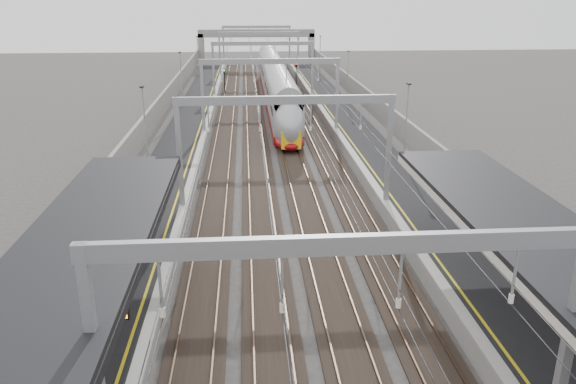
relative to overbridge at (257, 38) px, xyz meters
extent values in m
cube|color=black|center=(-8.00, -55.00, -4.81)|extent=(4.00, 120.00, 1.00)
cube|color=black|center=(8.00, -55.00, -4.81)|extent=(4.00, 120.00, 1.00)
cube|color=black|center=(-4.50, -55.00, -5.27)|extent=(2.40, 140.00, 0.08)
cube|color=brown|center=(-5.22, -55.00, -5.18)|extent=(0.07, 140.00, 0.14)
cube|color=brown|center=(-3.78, -55.00, -5.18)|extent=(0.07, 140.00, 0.14)
cube|color=black|center=(-1.50, -55.00, -5.27)|extent=(2.40, 140.00, 0.08)
cube|color=brown|center=(-2.22, -55.00, -5.18)|extent=(0.07, 140.00, 0.14)
cube|color=brown|center=(-0.78, -55.00, -5.18)|extent=(0.07, 140.00, 0.14)
cube|color=black|center=(1.50, -55.00, -5.27)|extent=(2.40, 140.00, 0.08)
cube|color=brown|center=(0.78, -55.00, -5.18)|extent=(0.07, 140.00, 0.14)
cube|color=brown|center=(2.22, -55.00, -5.18)|extent=(0.07, 140.00, 0.14)
cube|color=black|center=(4.50, -55.00, -5.27)|extent=(2.40, 140.00, 0.08)
cube|color=brown|center=(3.78, -55.00, -5.18)|extent=(0.07, 140.00, 0.14)
cube|color=brown|center=(5.22, -55.00, -5.18)|extent=(0.07, 140.00, 0.14)
cube|color=gray|center=(-6.30, -98.00, -1.01)|extent=(0.28, 0.28, 6.60)
cube|color=gray|center=(6.30, -98.00, -1.01)|extent=(0.28, 0.28, 6.60)
cube|color=gray|center=(0.00, -98.00, 2.04)|extent=(13.00, 0.25, 0.50)
cube|color=gray|center=(-6.30, -78.00, -1.01)|extent=(0.28, 0.28, 6.60)
cube|color=gray|center=(6.30, -78.00, -1.01)|extent=(0.28, 0.28, 6.60)
cube|color=gray|center=(0.00, -78.00, 2.04)|extent=(13.00, 0.25, 0.50)
cube|color=gray|center=(-6.30, -58.00, -1.01)|extent=(0.28, 0.28, 6.60)
cube|color=gray|center=(6.30, -58.00, -1.01)|extent=(0.28, 0.28, 6.60)
cube|color=gray|center=(0.00, -58.00, 2.04)|extent=(13.00, 0.25, 0.50)
cube|color=gray|center=(-6.30, -38.00, -1.01)|extent=(0.28, 0.28, 6.60)
cube|color=gray|center=(6.30, -38.00, -1.01)|extent=(0.28, 0.28, 6.60)
cube|color=gray|center=(0.00, -38.00, 2.04)|extent=(13.00, 0.25, 0.50)
cube|color=gray|center=(-6.30, -18.00, -1.01)|extent=(0.28, 0.28, 6.60)
cube|color=gray|center=(6.30, -18.00, -1.01)|extent=(0.28, 0.28, 6.60)
cube|color=gray|center=(0.00, -18.00, 2.04)|extent=(13.00, 0.25, 0.50)
cube|color=gray|center=(-6.30, 0.00, -1.01)|extent=(0.28, 0.28, 6.60)
cube|color=gray|center=(6.30, 0.00, -1.01)|extent=(0.28, 0.28, 6.60)
cube|color=gray|center=(0.00, 0.00, 2.04)|extent=(13.00, 0.25, 0.50)
cylinder|color=#262628|center=(-4.50, -50.00, 0.19)|extent=(0.03, 140.00, 0.03)
cylinder|color=#262628|center=(-1.50, -50.00, 0.19)|extent=(0.03, 140.00, 0.03)
cylinder|color=#262628|center=(1.50, -50.00, 0.19)|extent=(0.03, 140.00, 0.03)
cylinder|color=#262628|center=(4.50, -50.00, 0.19)|extent=(0.03, 140.00, 0.03)
cube|color=black|center=(-8.00, -97.00, -0.19)|extent=(4.40, 30.00, 0.24)
cylinder|color=black|center=(-9.70, -86.00, -2.31)|extent=(0.20, 0.20, 4.00)
cube|color=black|center=(-6.60, -96.00, -0.76)|extent=(1.60, 0.15, 0.55)
cube|color=orange|center=(-6.60, -96.08, -0.76)|extent=(1.50, 0.02, 0.42)
cylinder|color=black|center=(9.70, -86.00, -2.31)|extent=(0.20, 0.20, 4.00)
cube|color=slate|center=(0.00, 0.00, 0.89)|extent=(22.00, 2.20, 1.40)
cube|color=slate|center=(-10.50, 0.00, -2.21)|extent=(1.00, 2.20, 6.20)
cube|color=slate|center=(10.50, 0.00, -2.21)|extent=(1.00, 2.20, 6.20)
cube|color=slate|center=(-11.20, -55.00, -3.71)|extent=(0.30, 120.00, 3.20)
cube|color=slate|center=(11.20, -55.00, -3.71)|extent=(0.30, 120.00, 3.20)
cube|color=#9B0E0E|center=(1.50, -49.70, -4.70)|extent=(2.75, 23.41, 0.81)
cube|color=#A6A6AB|center=(1.50, -49.70, -2.77)|extent=(2.75, 23.41, 3.05)
cube|color=black|center=(1.50, -57.89, -5.03)|extent=(2.04, 2.44, 0.51)
cube|color=#9B0E0E|center=(1.50, -25.89, -4.70)|extent=(2.75, 23.41, 0.81)
cube|color=#A6A6AB|center=(1.50, -25.89, -2.77)|extent=(2.75, 23.41, 3.05)
cube|color=black|center=(1.50, -34.08, -5.03)|extent=(2.04, 2.44, 0.51)
ellipsoid|color=#A6A6AB|center=(1.50, -61.61, -3.07)|extent=(2.75, 5.29, 4.27)
cube|color=yellow|center=(1.50, -63.80, -3.99)|extent=(1.73, 0.12, 1.53)
cube|color=black|center=(1.50, -63.34, -2.46)|extent=(1.63, 0.58, 0.95)
cylinder|color=black|center=(-5.20, -31.43, -3.81)|extent=(0.12, 0.12, 3.00)
cube|color=black|center=(-5.20, -31.43, -2.21)|extent=(0.32, 0.22, 0.75)
sphere|color=#0CE526|center=(-5.20, -31.56, -2.06)|extent=(0.16, 0.16, 0.16)
cylinder|color=black|center=(3.20, -36.25, -3.81)|extent=(0.12, 0.12, 3.00)
cube|color=black|center=(3.20, -36.25, -2.21)|extent=(0.32, 0.22, 0.75)
sphere|color=red|center=(3.20, -36.38, -2.06)|extent=(0.16, 0.16, 0.16)
cylinder|color=black|center=(5.40, -24.70, -3.81)|extent=(0.12, 0.12, 3.00)
cube|color=black|center=(5.40, -24.70, -2.21)|extent=(0.32, 0.22, 0.75)
sphere|color=red|center=(5.40, -24.83, -2.06)|extent=(0.16, 0.16, 0.16)
camera|label=1|loc=(-2.29, -110.41, 7.84)|focal=35.00mm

